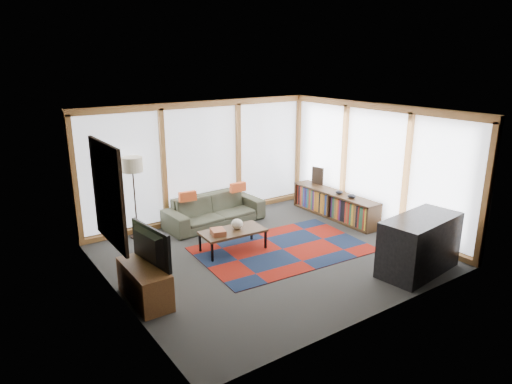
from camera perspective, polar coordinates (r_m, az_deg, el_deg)
ground at (r=8.44m, az=1.56°, el=-7.81°), size 5.50×5.50×0.00m
room_envelope at (r=8.66m, az=2.09°, el=3.58°), size 5.52×5.02×2.62m
rug at (r=8.66m, az=3.34°, el=-7.14°), size 3.24×2.20×0.01m
sofa at (r=9.85m, az=-5.22°, el=-2.28°), size 2.20×0.96×0.63m
pillow_left at (r=9.47m, az=-8.55°, el=-0.54°), size 0.37×0.16×0.20m
pillow_right at (r=10.03m, az=-2.27°, el=0.60°), size 0.37×0.12×0.20m
floor_lamp at (r=9.27m, az=-14.92°, el=-0.72°), size 0.41×0.41×1.64m
coffee_table at (r=8.55m, az=-2.90°, el=-6.06°), size 1.22×0.67×0.40m
book_stack at (r=8.28m, az=-4.77°, el=-5.01°), size 0.30×0.35×0.10m
vase at (r=8.51m, az=-2.38°, el=-4.02°), size 0.24×0.24×0.19m
bookshelf at (r=10.40m, az=9.77°, el=-1.56°), size 0.43×2.34×0.59m
bowl_a at (r=9.94m, az=11.86°, el=-0.49°), size 0.22×0.22×0.09m
bowl_b at (r=10.18m, az=10.35°, el=-0.02°), size 0.20×0.20×0.08m
shelf_picture at (r=10.85m, az=7.71°, el=2.03°), size 0.10×0.31×0.41m
tv_console at (r=7.04m, az=-13.75°, el=-11.05°), size 0.46×1.10×0.55m
television at (r=6.84m, az=-13.72°, el=-6.67°), size 0.27×1.02×0.58m
bar_counter at (r=8.11m, az=19.75°, el=-6.21°), size 1.58×0.88×0.96m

